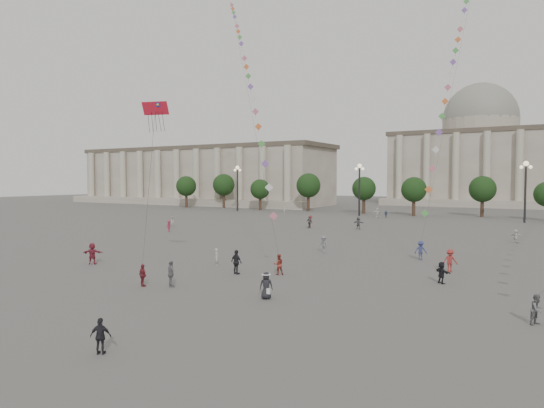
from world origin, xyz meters
The scene contains 32 objects.
ground centered at (0.00, 0.00, 0.00)m, with size 360.00×360.00×0.00m, color #504E4B.
hall_west centered at (-75.00, 93.89, 8.43)m, with size 84.00×26.22×17.20m.
hall_central centered at (0.00, 129.22, 14.23)m, with size 48.30×34.30×35.50m.
tree_row centered at (0.00, 78.00, 5.39)m, with size 137.12×5.12×8.00m.
lamp_post_far_west centered at (-45.00, 70.00, 7.35)m, with size 2.00×0.90×10.65m.
lamp_post_mid_west centered at (-15.00, 70.00, 7.35)m, with size 2.00×0.90×10.65m.
lamp_post_mid_east centered at (15.00, 70.00, 7.35)m, with size 2.00×0.90×10.65m.
person_crowd_0 centered at (-8.82, 68.00, 0.75)m, with size 0.88×0.37×1.50m, color #374E7C.
person_crowd_1 centered at (-32.88, 34.08, 0.78)m, with size 0.76×0.59×1.57m, color silver.
person_crowd_2 centered at (-28.43, 28.34, 0.81)m, with size 1.04×0.60×1.61m, color #9C2A45.
person_crowd_3 centered at (12.42, 12.22, 0.79)m, with size 1.47×0.47×1.59m, color black.
person_crowd_4 centered at (-10.54, 68.00, 0.96)m, with size 1.78×0.57×1.92m, color white.
person_crowd_6 centered at (-0.99, 21.25, 0.89)m, with size 1.14×0.66×1.77m, color slate.
person_crowd_7 centered at (15.52, 39.94, 0.80)m, with size 1.48×0.47×1.59m, color silver.
person_crowd_8 centered at (12.15, 17.06, 0.94)m, with size 1.21×0.70×1.87m, color maroon.
person_crowd_10 centered at (-31.25, 67.85, 0.81)m, with size 0.59×0.39×1.62m, color beige.
person_crowd_12 centered at (-5.96, 45.00, 0.94)m, with size 1.73×0.55×1.87m, color #5B5C60.
person_crowd_13 centered at (-6.15, 9.95, 0.74)m, with size 0.54×0.36×1.49m, color #B8B8B3.
person_crowd_16 centered at (-13.21, 43.07, 0.91)m, with size 1.07×0.45×1.83m, color #57575B.
person_crowd_17 centered at (-13.25, 43.56, 0.95)m, with size 1.23×0.70×1.90m, color maroon.
tourist_0 centered at (-5.60, 0.55, 0.80)m, with size 0.93×0.39×1.59m, color maroon.
tourist_1 centered at (-2.40, 7.54, 0.97)m, with size 1.14×0.47×1.94m, color black.
tourist_2 centered at (-16.02, 4.77, 0.96)m, with size 1.78×0.57×1.92m, color maroon.
tourist_3 centered at (-3.77, 1.44, 0.93)m, with size 1.09×0.45×1.86m, color slate.
tourist_4 centered at (2.53, -10.00, 0.80)m, with size 0.93×0.39×1.59m, color black.
kite_flyer_0 centered at (0.59, 9.06, 0.82)m, with size 0.80×0.62×1.64m, color maroon.
kite_flyer_1 centered at (8.66, 21.85, 0.90)m, with size 1.16×0.67×1.80m, color navy.
kite_flyer_2 centered at (18.73, 4.39, 0.80)m, with size 0.78×0.61×1.61m, color #5E5E62.
hat_person centered at (3.75, 1.91, 0.89)m, with size 0.99×0.88×1.71m.
dragon_kite centered at (-8.82, 5.38, 12.57)m, with size 2.76×3.00×13.10m.
kite_train_west centered at (-18.80, 33.35, 24.28)m, with size 36.32×44.79×72.38m.
kite_train_mid centered at (8.62, 43.13, 27.88)m, with size 0.84×39.97×62.95m.
Camera 1 is at (19.35, -24.07, 7.61)m, focal length 32.00 mm.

